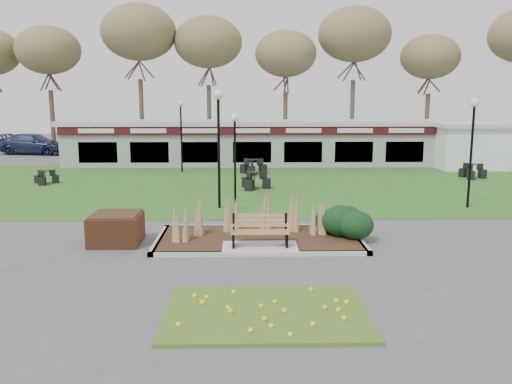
{
  "coord_description": "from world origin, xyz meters",
  "views": [
    {
      "loc": [
        -0.42,
        -15.24,
        4.5
      ],
      "look_at": [
        -0.08,
        2.0,
        1.42
      ],
      "focal_mm": 38.0,
      "sensor_mm": 36.0,
      "label": 1
    }
  ],
  "objects_px": {
    "lamp_post_mid_left": "(235,140)",
    "bistro_set_c": "(254,183)",
    "lamp_post_far_right": "(473,128)",
    "service_hut": "(470,145)",
    "park_bench": "(260,230)",
    "bistro_set_b": "(253,169)",
    "food_pavilion": "(252,143)",
    "lamp_post_far_left": "(181,120)",
    "lamp_post_mid_right": "(218,123)",
    "bistro_set_d": "(472,174)",
    "brick_planter": "(116,228)",
    "bistro_set_a": "(45,179)",
    "car_blue": "(34,144)",
    "car_black": "(97,145)"
  },
  "relations": [
    {
      "from": "lamp_post_far_left",
      "to": "bistro_set_d",
      "type": "relative_size",
      "value": 2.83
    },
    {
      "from": "brick_planter",
      "to": "bistro_set_d",
      "type": "relative_size",
      "value": 1.01
    },
    {
      "from": "park_bench",
      "to": "bistro_set_b",
      "type": "height_order",
      "value": "park_bench"
    },
    {
      "from": "park_bench",
      "to": "lamp_post_far_right",
      "type": "distance_m",
      "value": 10.73
    },
    {
      "from": "lamp_post_far_right",
      "to": "service_hut",
      "type": "bearing_deg",
      "value": 67.59
    },
    {
      "from": "park_bench",
      "to": "bistro_set_a",
      "type": "height_order",
      "value": "park_bench"
    },
    {
      "from": "lamp_post_mid_left",
      "to": "bistro_set_d",
      "type": "bearing_deg",
      "value": 32.33
    },
    {
      "from": "bistro_set_d",
      "to": "brick_planter",
      "type": "bearing_deg",
      "value": -141.9
    },
    {
      "from": "food_pavilion",
      "to": "lamp_post_mid_left",
      "type": "distance_m",
      "value": 14.3
    },
    {
      "from": "brick_planter",
      "to": "bistro_set_a",
      "type": "relative_size",
      "value": 1.17
    },
    {
      "from": "car_black",
      "to": "car_blue",
      "type": "xyz_separation_m",
      "value": [
        -4.88,
        0.0,
        0.08
      ]
    },
    {
      "from": "lamp_post_mid_left",
      "to": "brick_planter",
      "type": "bearing_deg",
      "value": -127.01
    },
    {
      "from": "lamp_post_far_right",
      "to": "car_blue",
      "type": "height_order",
      "value": "lamp_post_far_right"
    },
    {
      "from": "lamp_post_far_right",
      "to": "bistro_set_b",
      "type": "bearing_deg",
      "value": 131.88
    },
    {
      "from": "park_bench",
      "to": "brick_planter",
      "type": "height_order",
      "value": "park_bench"
    },
    {
      "from": "park_bench",
      "to": "bistro_set_a",
      "type": "xyz_separation_m",
      "value": [
        -10.7,
        12.19,
        -0.34
      ]
    },
    {
      "from": "food_pavilion",
      "to": "lamp_post_mid_right",
      "type": "relative_size",
      "value": 5.2
    },
    {
      "from": "lamp_post_far_right",
      "to": "car_black",
      "type": "height_order",
      "value": "lamp_post_far_right"
    },
    {
      "from": "lamp_post_mid_right",
      "to": "bistro_set_d",
      "type": "bearing_deg",
      "value": 29.49
    },
    {
      "from": "bistro_set_b",
      "to": "bistro_set_d",
      "type": "height_order",
      "value": "bistro_set_b"
    },
    {
      "from": "food_pavilion",
      "to": "lamp_post_far_left",
      "type": "bearing_deg",
      "value": -141.33
    },
    {
      "from": "lamp_post_mid_left",
      "to": "bistro_set_c",
      "type": "relative_size",
      "value": 2.49
    },
    {
      "from": "service_hut",
      "to": "lamp_post_far_right",
      "type": "distance_m",
      "value": 12.98
    },
    {
      "from": "brick_planter",
      "to": "food_pavilion",
      "type": "distance_m",
      "value": 19.49
    },
    {
      "from": "lamp_post_far_right",
      "to": "food_pavilion",
      "type": "bearing_deg",
      "value": 121.81
    },
    {
      "from": "service_hut",
      "to": "lamp_post_mid_left",
      "type": "xyz_separation_m",
      "value": [
        -14.32,
        -12.26,
        1.33
      ]
    },
    {
      "from": "car_blue",
      "to": "lamp_post_far_left",
      "type": "bearing_deg",
      "value": -119.37
    },
    {
      "from": "bistro_set_d",
      "to": "car_black",
      "type": "xyz_separation_m",
      "value": [
        -23.95,
        13.14,
        0.43
      ]
    },
    {
      "from": "food_pavilion",
      "to": "lamp_post_far_right",
      "type": "relative_size",
      "value": 5.58
    },
    {
      "from": "bistro_set_c",
      "to": "park_bench",
      "type": "bearing_deg",
      "value": -90.06
    },
    {
      "from": "food_pavilion",
      "to": "car_blue",
      "type": "xyz_separation_m",
      "value": [
        -16.83,
        7.04,
        -0.68
      ]
    },
    {
      "from": "food_pavilion",
      "to": "car_blue",
      "type": "relative_size",
      "value": 4.52
    },
    {
      "from": "lamp_post_far_left",
      "to": "bistro_set_c",
      "type": "distance_m",
      "value": 7.74
    },
    {
      "from": "bistro_set_d",
      "to": "lamp_post_mid_right",
      "type": "bearing_deg",
      "value": -150.51
    },
    {
      "from": "lamp_post_far_right",
      "to": "park_bench",
      "type": "bearing_deg",
      "value": -145.72
    },
    {
      "from": "park_bench",
      "to": "car_black",
      "type": "bearing_deg",
      "value": 114.07
    },
    {
      "from": "bistro_set_d",
      "to": "food_pavilion",
      "type": "bearing_deg",
      "value": 153.05
    },
    {
      "from": "lamp_post_mid_right",
      "to": "lamp_post_far_right",
      "type": "bearing_deg",
      "value": -0.76
    },
    {
      "from": "car_black",
      "to": "lamp_post_mid_right",
      "type": "bearing_deg",
      "value": -158.51
    },
    {
      "from": "service_hut",
      "to": "lamp_post_far_right",
      "type": "height_order",
      "value": "lamp_post_far_right"
    },
    {
      "from": "lamp_post_mid_left",
      "to": "bistro_set_c",
      "type": "height_order",
      "value": "lamp_post_mid_left"
    },
    {
      "from": "bistro_set_c",
      "to": "bistro_set_a",
      "type": "bearing_deg",
      "value": 170.96
    },
    {
      "from": "brick_planter",
      "to": "park_bench",
      "type": "bearing_deg",
      "value": -9.69
    },
    {
      "from": "lamp_post_mid_left",
      "to": "lamp_post_far_right",
      "type": "distance_m",
      "value": 9.44
    },
    {
      "from": "service_hut",
      "to": "bistro_set_d",
      "type": "height_order",
      "value": "service_hut"
    },
    {
      "from": "service_hut",
      "to": "bistro_set_a",
      "type": "bearing_deg",
      "value": -167.05
    },
    {
      "from": "bistro_set_d",
      "to": "bistro_set_a",
      "type": "bearing_deg",
      "value": -176.41
    },
    {
      "from": "brick_planter",
      "to": "lamp_post_far_right",
      "type": "relative_size",
      "value": 0.34
    },
    {
      "from": "food_pavilion",
      "to": "service_hut",
      "type": "height_order",
      "value": "food_pavilion"
    },
    {
      "from": "lamp_post_mid_right",
      "to": "bistro_set_a",
      "type": "height_order",
      "value": "lamp_post_mid_right"
    }
  ]
}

